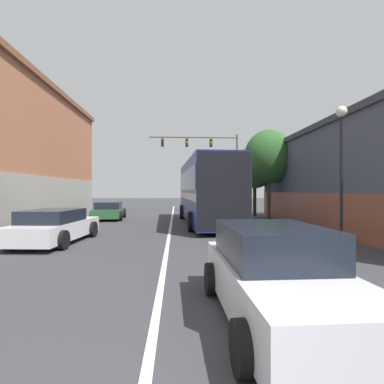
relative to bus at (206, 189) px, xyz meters
The scene contains 10 objects.
lane_center_line 3.33m from the bus, 145.46° to the right, with size 0.14×44.09×0.01m.
building_right_storefront 9.19m from the bus, 20.27° to the right, with size 6.78×18.24×5.48m.
bus is the anchor object (origin of this frame).
hatchback_foreground 13.68m from the bus, 91.04° to the right, with size 1.97×4.19×1.47m.
parked_car_left_near 9.20m from the bus, 135.88° to the right, with size 2.40×4.72×1.30m.
parked_car_left_mid 7.45m from the bus, 154.12° to the left, with size 2.32×4.17×1.24m.
traffic_signal_gantry 11.19m from the bus, 82.53° to the left, with size 8.58×0.36×7.47m.
street_lamp 9.29m from the bus, 66.13° to the right, with size 0.37×0.37×4.87m.
street_tree_near 5.48m from the bus, 24.25° to the left, with size 3.35×3.02×6.21m.
street_tree_far 7.26m from the bus, 50.59° to the left, with size 3.18×2.86×5.70m.
Camera 1 is at (0.33, -0.70, 2.04)m, focal length 28.00 mm.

